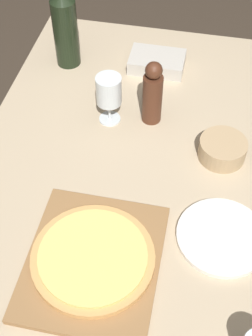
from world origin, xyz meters
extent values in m
plane|color=#382D23|center=(0.00, 0.00, 0.00)|extent=(12.00, 12.00, 0.00)
cube|color=tan|center=(0.00, 0.00, 0.73)|extent=(0.96, 1.68, 0.03)
cylinder|color=brown|center=(-0.42, 0.78, 0.36)|extent=(0.06, 0.06, 0.71)
cube|color=olive|center=(-0.05, -0.17, 0.75)|extent=(0.32, 0.37, 0.02)
cylinder|color=tan|center=(-0.05, -0.17, 0.77)|extent=(0.30, 0.30, 0.02)
cylinder|color=#E0C66B|center=(-0.05, -0.17, 0.78)|extent=(0.26, 0.26, 0.01)
cylinder|color=black|center=(-0.33, 0.58, 0.86)|extent=(0.08, 0.08, 0.23)
cylinder|color=#4C2819|center=(0.00, 0.36, 0.82)|extent=(0.06, 0.06, 0.16)
sphere|color=#4C2819|center=(0.00, 0.36, 0.93)|extent=(0.05, 0.05, 0.05)
cylinder|color=silver|center=(-0.12, 0.33, 0.74)|extent=(0.07, 0.07, 0.00)
cylinder|color=silver|center=(-0.12, 0.33, 0.78)|extent=(0.01, 0.01, 0.07)
cylinder|color=silver|center=(-0.12, 0.33, 0.86)|extent=(0.08, 0.08, 0.09)
cylinder|color=tan|center=(0.22, 0.24, 0.77)|extent=(0.14, 0.14, 0.06)
cylinder|color=silver|center=(0.24, -0.03, 0.75)|extent=(0.23, 0.23, 0.01)
cube|color=#BCB7AD|center=(-0.02, 0.61, 0.76)|extent=(0.19, 0.12, 0.05)
camera|label=1|loc=(0.13, -0.69, 1.75)|focal=50.00mm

